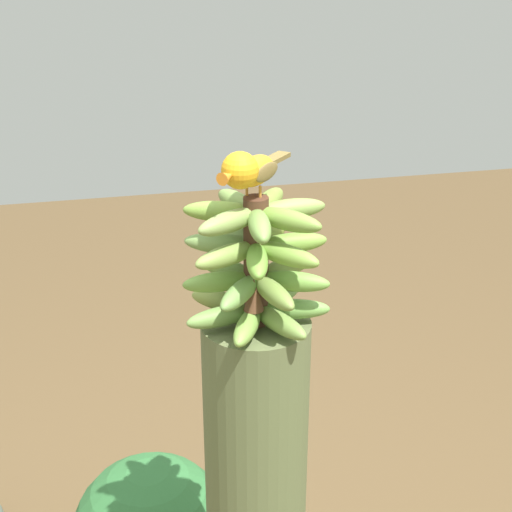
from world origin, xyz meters
The scene contains 2 objects.
banana_bunch centered at (0.00, 0.00, 1.19)m, with size 0.27×0.27×0.24m.
perched_bird centered at (-0.02, -0.01, 1.37)m, with size 0.16×0.17×0.09m.
Camera 1 is at (-0.27, -1.16, 1.72)m, focal length 52.19 mm.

